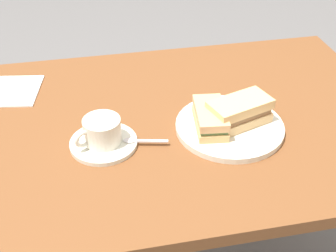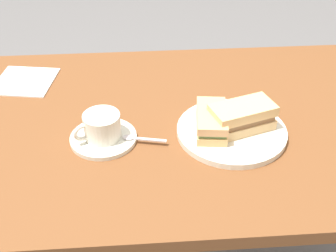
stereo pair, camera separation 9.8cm
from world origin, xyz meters
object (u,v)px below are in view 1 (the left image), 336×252
sandwich_front (239,112)px  coffee_saucer (104,143)px  sandwich_plate (229,127)px  dining_table (150,161)px  coffee_cup (102,130)px  sandwich_back (210,118)px  napkin (10,91)px  spoon (138,141)px

sandwich_front → coffee_saucer: bearing=0.5°
sandwich_plate → dining_table: bearing=-20.2°
coffee_saucer → coffee_cup: 0.04m
sandwich_front → sandwich_back: bearing=-0.3°
sandwich_back → napkin: 0.53m
sandwich_back → dining_table: bearing=-25.7°
sandwich_front → napkin: (0.53, -0.27, -0.04)m
sandwich_plate → coffee_saucer: sandwich_plate is taller
sandwich_plate → napkin: bearing=-27.8°
spoon → sandwich_plate: bearing=-175.5°
spoon → napkin: bearing=-44.0°
spoon → sandwich_front: bearing=-175.4°
sandwich_front → spoon: sandwich_front is taller
coffee_saucer → coffee_cup: bearing=27.7°
sandwich_front → sandwich_back: 0.07m
coffee_cup → spoon: (-0.08, 0.02, -0.03)m
sandwich_plate → coffee_saucer: size_ratio=1.67×
dining_table → spoon: size_ratio=12.35×
dining_table → sandwich_back: sandwich_back is taller
coffee_saucer → sandwich_front: bearing=-179.5°
sandwich_plate → spoon: 0.21m
sandwich_front → coffee_saucer: size_ratio=1.06×
coffee_cup → napkin: bearing=-50.9°
sandwich_back → spoon: sandwich_back is taller
sandwich_front → napkin: bearing=-26.7°
sandwich_back → spoon: bearing=6.6°
sandwich_back → sandwich_front: bearing=179.7°
spoon → napkin: size_ratio=0.66×
sandwich_plate → spoon: size_ratio=2.51×
coffee_saucer → spoon: 0.08m
coffee_saucer → spoon: (-0.07, 0.02, 0.01)m
napkin → coffee_saucer: bearing=129.4°
sandwich_front → napkin: sandwich_front is taller
dining_table → spoon: spoon is taller
napkin → dining_table: bearing=148.5°
coffee_saucer → sandwich_plate: bearing=-179.9°
dining_table → sandwich_plate: 0.23m
dining_table → sandwich_plate: (-0.18, 0.07, 0.13)m
dining_table → sandwich_front: size_ratio=7.79×
sandwich_back → napkin: sandwich_back is taller
sandwich_front → sandwich_back: (0.07, -0.00, -0.01)m
spoon → napkin: 0.41m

